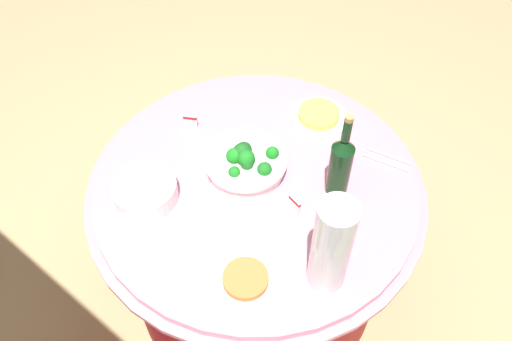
# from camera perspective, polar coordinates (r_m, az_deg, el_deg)

# --- Properties ---
(ground_plane) EXTENTS (6.00, 6.00, 0.00)m
(ground_plane) POSITION_cam_1_polar(r_m,az_deg,el_deg) (2.38, -0.00, -12.27)
(ground_plane) COLOR tan
(buffet_table) EXTENTS (1.16, 1.16, 0.74)m
(buffet_table) POSITION_cam_1_polar(r_m,az_deg,el_deg) (2.06, -0.00, -7.42)
(buffet_table) COLOR maroon
(buffet_table) RESTS_ON ground_plane
(broccoli_bowl) EXTENTS (0.28, 0.28, 0.11)m
(broccoli_bowl) POSITION_cam_1_polar(r_m,az_deg,el_deg) (1.76, -1.10, 0.85)
(broccoli_bowl) COLOR white
(broccoli_bowl) RESTS_ON buffet_table
(plate_stack) EXTENTS (0.21, 0.21, 0.07)m
(plate_stack) POSITION_cam_1_polar(r_m,az_deg,el_deg) (1.73, -12.05, -2.21)
(plate_stack) COLOR white
(plate_stack) RESTS_ON buffet_table
(wine_bottle) EXTENTS (0.07, 0.07, 0.34)m
(wine_bottle) POSITION_cam_1_polar(r_m,az_deg,el_deg) (1.66, 9.25, 0.73)
(wine_bottle) COLOR black
(wine_bottle) RESTS_ON buffet_table
(decorative_fruit_vase) EXTENTS (0.11, 0.11, 0.34)m
(decorative_fruit_vase) POSITION_cam_1_polar(r_m,az_deg,el_deg) (1.44, 8.19, -8.64)
(decorative_fruit_vase) COLOR silver
(decorative_fruit_vase) RESTS_ON buffet_table
(serving_tongs) EXTENTS (0.17, 0.07, 0.01)m
(serving_tongs) POSITION_cam_1_polar(r_m,az_deg,el_deg) (1.87, 13.97, 1.27)
(serving_tongs) COLOR silver
(serving_tongs) RESTS_ON buffet_table
(food_plate_fried_egg) EXTENTS (0.22, 0.22, 0.04)m
(food_plate_fried_egg) POSITION_cam_1_polar(r_m,az_deg,el_deg) (1.96, 6.75, 6.03)
(food_plate_fried_egg) COLOR white
(food_plate_fried_egg) RESTS_ON buffet_table
(food_plate_peanuts) EXTENTS (0.22, 0.22, 0.03)m
(food_plate_peanuts) POSITION_cam_1_polar(r_m,az_deg,el_deg) (1.54, -1.14, -11.94)
(food_plate_peanuts) COLOR white
(food_plate_peanuts) RESTS_ON buffet_table
(label_placard_front) EXTENTS (0.05, 0.03, 0.05)m
(label_placard_front) POSITION_cam_1_polar(r_m,az_deg,el_deg) (1.92, -7.21, 5.45)
(label_placard_front) COLOR white
(label_placard_front) RESTS_ON buffet_table
(label_placard_mid) EXTENTS (0.05, 0.02, 0.05)m
(label_placard_mid) POSITION_cam_1_polar(r_m,az_deg,el_deg) (1.67, 4.25, -3.65)
(label_placard_mid) COLOR white
(label_placard_mid) RESTS_ON buffet_table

